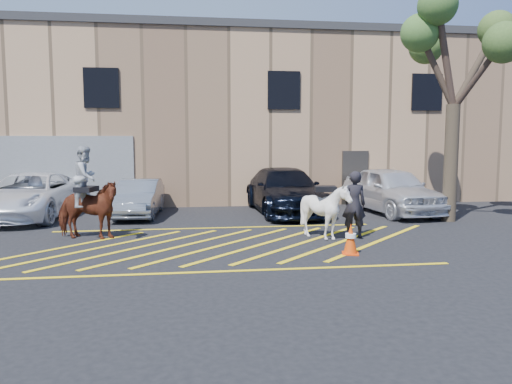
{
  "coord_description": "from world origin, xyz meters",
  "views": [
    {
      "loc": [
        -0.83,
        -12.74,
        2.71
      ],
      "look_at": [
        0.95,
        0.2,
        1.3
      ],
      "focal_mm": 35.0,
      "sensor_mm": 36.0,
      "label": 1
    }
  ],
  "objects": [
    {
      "name": "ground",
      "position": [
        0.0,
        0.0,
        0.0
      ],
      "size": [
        90.0,
        90.0,
        0.0
      ],
      "primitive_type": "plane",
      "color": "black",
      "rests_on": "ground"
    },
    {
      "name": "warehouse",
      "position": [
        -0.01,
        11.99,
        3.65
      ],
      "size": [
        32.42,
        10.2,
        7.3
      ],
      "color": "tan",
      "rests_on": "ground"
    },
    {
      "name": "car_white_pickup",
      "position": [
        -6.14,
        5.0,
        0.77
      ],
      "size": [
        3.06,
        5.75,
        1.54
      ],
      "primitive_type": "imported",
      "rotation": [
        0.0,
        0.0,
        -0.09
      ],
      "color": "white",
      "rests_on": "ground"
    },
    {
      "name": "car_silver_sedan",
      "position": [
        -2.53,
        4.94,
        0.64
      ],
      "size": [
        1.61,
        3.97,
        1.28
      ],
      "primitive_type": "imported",
      "rotation": [
        0.0,
        0.0,
        -0.07
      ],
      "color": "gray",
      "rests_on": "ground"
    },
    {
      "name": "saddled_white",
      "position": [
        2.82,
        0.13,
        0.78
      ],
      "size": [
        1.44,
        1.57,
        1.53
      ],
      "color": "white",
      "rests_on": "ground"
    },
    {
      "name": "car_blue_suv",
      "position": [
        2.69,
        5.05,
        0.81
      ],
      "size": [
        2.49,
        5.64,
        1.61
      ],
      "primitive_type": "imported",
      "rotation": [
        0.0,
        0.0,
        0.04
      ],
      "color": "black",
      "rests_on": "ground"
    },
    {
      "name": "hatching_zone",
      "position": [
        -0.0,
        -0.3,
        0.01
      ],
      "size": [
        12.6,
        5.12,
        0.01
      ],
      "color": "yellow",
      "rests_on": "ground"
    },
    {
      "name": "handler",
      "position": [
        3.65,
        0.23,
        0.91
      ],
      "size": [
        0.71,
        0.5,
        1.83
      ],
      "primitive_type": "imported",
      "rotation": [
        0.0,
        0.0,
        3.04
      ],
      "color": "black",
      "rests_on": "ground"
    },
    {
      "name": "tree",
      "position": [
        7.66,
        2.47,
        5.69
      ],
      "size": [
        3.99,
        4.37,
        7.31
      ],
      "color": "#4D3F2E",
      "rests_on": "ground"
    },
    {
      "name": "mounted_bay",
      "position": [
        -3.51,
        0.99,
        1.01
      ],
      "size": [
        2.07,
        1.39,
        2.51
      ],
      "color": "maroon",
      "rests_on": "ground"
    },
    {
      "name": "car_white_suv",
      "position": [
        6.52,
        4.45,
        0.84
      ],
      "size": [
        2.54,
        5.14,
        1.68
      ],
      "primitive_type": "imported",
      "rotation": [
        0.0,
        0.0,
        0.11
      ],
      "color": "silver",
      "rests_on": "ground"
    },
    {
      "name": "traffic_cone",
      "position": [
        2.94,
        -1.66,
        0.37
      ],
      "size": [
        0.47,
        0.47,
        0.73
      ],
      "color": "#EB3B09",
      "rests_on": "ground"
    }
  ]
}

